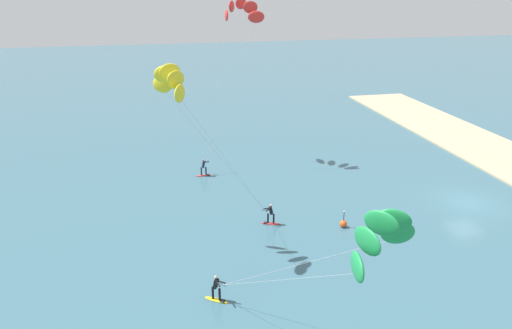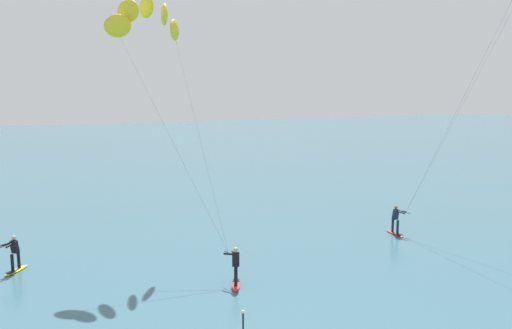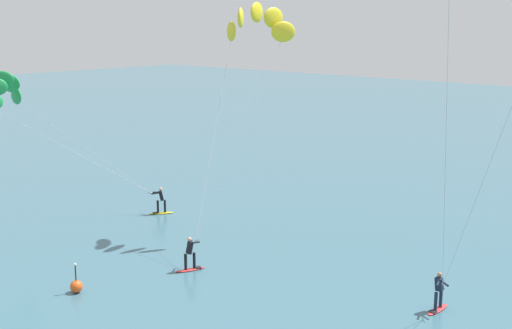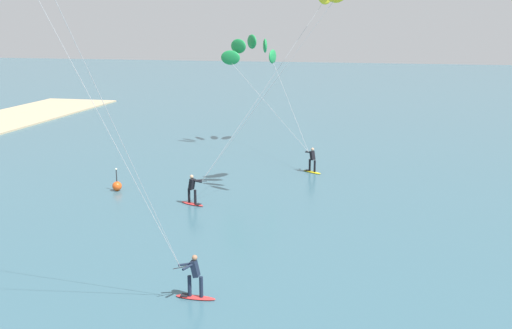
{
  "view_description": "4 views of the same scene",
  "coord_description": "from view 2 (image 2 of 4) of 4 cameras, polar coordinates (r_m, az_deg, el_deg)",
  "views": [
    {
      "loc": [
        -32.76,
        25.7,
        17.48
      ],
      "look_at": [
        1.59,
        18.0,
        4.32
      ],
      "focal_mm": 34.4,
      "sensor_mm": 36.0,
      "label": 1
    },
    {
      "loc": [
        -7.43,
        -2.58,
        8.37
      ],
      "look_at": [
        2.81,
        22.09,
        4.34
      ],
      "focal_mm": 36.66,
      "sensor_mm": 36.0,
      "label": 2
    },
    {
      "loc": [
        23.23,
        -3.72,
        11.86
      ],
      "look_at": [
        0.49,
        21.28,
        4.69
      ],
      "focal_mm": 47.92,
      "sensor_mm": 36.0,
      "label": 3
    },
    {
      "loc": [
        30.43,
        27.63,
        9.81
      ],
      "look_at": [
        3.36,
        21.59,
        3.28
      ],
      "focal_mm": 42.8,
      "sensor_mm": 36.0,
      "label": 4
    }
  ],
  "objects": [
    {
      "name": "kitesurfer_nearshore",
      "position": [
        27.17,
        -11.42,
        14.3
      ],
      "size": [
        4.68,
        8.93,
        12.81
      ],
      "color": "red",
      "rests_on": "ground"
    }
  ]
}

